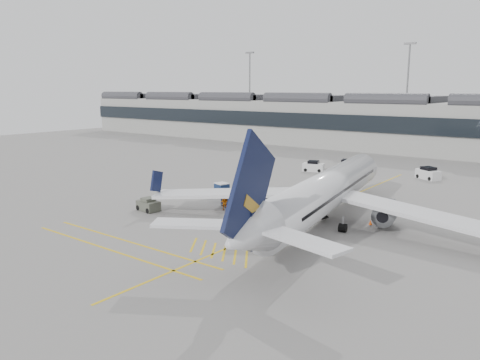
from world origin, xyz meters
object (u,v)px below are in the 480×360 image
Objects in this scene: belt_loader at (309,213)px; ramp_agent_a at (239,205)px; ramp_agent_b at (224,202)px; baggage_cart_a at (230,197)px; pushback_tug at (148,205)px; airliner_main at (324,193)px.

ramp_agent_a is (-7.43, -3.05, 0.37)m from belt_loader.
ramp_agent_b reaches higher than ramp_agent_a.
ramp_agent_b is at bearing -61.33° from baggage_cart_a.
ramp_agent_a reaches higher than belt_loader.
pushback_tug is at bearing -120.20° from baggage_cart_a.
ramp_agent_b is (0.70, -1.92, -0.11)m from baggage_cart_a.
airliner_main is 14.24× the size of pushback_tug.
pushback_tug is (-8.80, -5.85, -0.17)m from ramp_agent_a.
baggage_cart_a is at bearing 58.75° from pushback_tug.
ramp_agent_b is (-9.42, -3.25, 0.45)m from belt_loader.
airliner_main reaches higher than belt_loader.
ramp_agent_b reaches higher than pushback_tug.
airliner_main is at bearing 8.81° from baggage_cart_a.
ramp_agent_a is 0.58× the size of pushback_tug.
ramp_agent_a is at bearing -179.62° from airliner_main.
baggage_cart_a reaches higher than ramp_agent_a.
pushback_tug is at bearing 16.36° from ramp_agent_b.
ramp_agent_b is at bearing 145.92° from ramp_agent_a.
airliner_main is 20.26m from pushback_tug.
ramp_agent_a is at bearing -141.30° from belt_loader.
airliner_main is at bearing -12.38° from belt_loader.
pushback_tug is (-6.81, -5.65, -0.26)m from ramp_agent_b.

